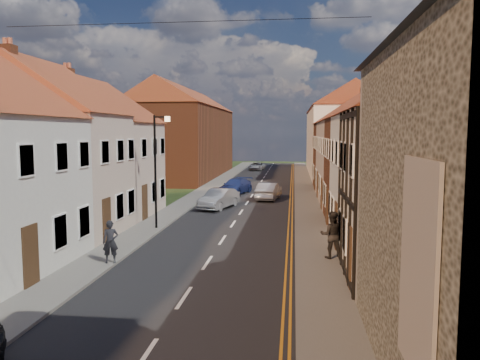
{
  "coord_description": "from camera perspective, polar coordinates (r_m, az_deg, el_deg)",
  "views": [
    {
      "loc": [
        3.4,
        -4.04,
        5.23
      ],
      "look_at": [
        0.22,
        23.56,
        2.38
      ],
      "focal_mm": 35.0,
      "sensor_mm": 36.0,
      "label": 1
    }
  ],
  "objects": [
    {
      "name": "lamppost",
      "position": [
        25.16,
        -10.11,
        1.9
      ],
      "size": [
        0.88,
        0.15,
        6.0
      ],
      "color": "black",
      "rests_on": "pavement_left"
    },
    {
      "name": "cottage_r_pink",
      "position": [
        33.47,
        16.77,
        4.31
      ],
      "size": [
        8.3,
        6.0,
        9.0
      ],
      "color": "tan",
      "rests_on": "ground"
    },
    {
      "name": "block_right_far",
      "position": [
        59.34,
        12.34,
        5.77
      ],
      "size": [
        8.3,
        24.2,
        10.5
      ],
      "color": "#EDE1C8",
      "rests_on": "ground"
    },
    {
      "name": "cottage_r_white_far",
      "position": [
        38.8,
        15.37,
        4.53
      ],
      "size": [
        8.3,
        5.2,
        9.0
      ],
      "color": "tan",
      "rests_on": "ground"
    },
    {
      "name": "pavement_left",
      "position": [
        35.3,
        -6.27,
        -2.61
      ],
      "size": [
        1.8,
        90.0,
        0.12
      ],
      "primitive_type": "cube",
      "color": "slate",
      "rests_on": "ground"
    },
    {
      "name": "cottage_l_brick_mid",
      "position": [
        25.49,
        -23.37,
        3.79
      ],
      "size": [
        8.3,
        5.7,
        9.1
      ],
      "color": "tan",
      "rests_on": "ground"
    },
    {
      "name": "cottage_r_cream_mid",
      "position": [
        28.17,
        18.71,
        4.02
      ],
      "size": [
        8.3,
        5.2,
        9.0
      ],
      "color": "brown",
      "rests_on": "ground"
    },
    {
      "name": "pedestrian_right",
      "position": [
        19.45,
        11.12,
        -6.57
      ],
      "size": [
        0.94,
        0.74,
        1.92
      ],
      "primitive_type": "imported",
      "rotation": [
        0.0,
        0.0,
        3.15
      ],
      "color": "black",
      "rests_on": "pavement_right"
    },
    {
      "name": "road",
      "position": [
        34.61,
        0.86,
        -2.83
      ],
      "size": [
        7.0,
        90.0,
        0.02
      ],
      "primitive_type": "cube",
      "color": "black",
      "rests_on": "ground"
    },
    {
      "name": "car_mid_b",
      "position": [
        36.38,
        3.53,
        -1.36
      ],
      "size": [
        1.94,
        4.23,
        1.35
      ],
      "primitive_type": "imported",
      "rotation": [
        0.0,
        0.0,
        3.01
      ],
      "color": "gray",
      "rests_on": "ground"
    },
    {
      "name": "block_left_far",
      "position": [
        55.51,
        -6.69,
        5.87
      ],
      "size": [
        8.3,
        24.2,
        10.5
      ],
      "color": "brown",
      "rests_on": "ground"
    },
    {
      "name": "pedestrian_left_b",
      "position": [
        19.14,
        -15.51,
        -7.27
      ],
      "size": [
        0.7,
        0.56,
        1.67
      ],
      "primitive_type": "imported",
      "rotation": [
        0.0,
        0.0,
        0.29
      ],
      "color": "black",
      "rests_on": "pavement_left"
    },
    {
      "name": "car_mid",
      "position": [
        32.16,
        -2.58,
        -2.3
      ],
      "size": [
        2.52,
        4.35,
        1.35
      ],
      "primitive_type": "imported",
      "rotation": [
        0.0,
        0.0,
        -0.28
      ],
      "color": "#919398",
      "rests_on": "ground"
    },
    {
      "name": "cottage_r_cream_far",
      "position": [
        44.14,
        14.3,
        4.68
      ],
      "size": [
        8.3,
        6.0,
        9.0
      ],
      "color": "brown",
      "rests_on": "ground"
    },
    {
      "name": "pavement_right",
      "position": [
        34.45,
        8.17,
        -2.84
      ],
      "size": [
        1.8,
        90.0,
        0.12
      ],
      "primitive_type": "cube",
      "color": "slate",
      "rests_on": "ground"
    },
    {
      "name": "car_far",
      "position": [
        39.83,
        -0.54,
        -0.77
      ],
      "size": [
        2.88,
        4.74,
        1.28
      ],
      "primitive_type": "imported",
      "rotation": [
        0.0,
        0.0,
        -0.26
      ],
      "color": "navy",
      "rests_on": "ground"
    },
    {
      "name": "cottage_l_pink",
      "position": [
        30.65,
        -17.95,
        3.96
      ],
      "size": [
        8.3,
        6.3,
        8.8
      ],
      "color": "tan",
      "rests_on": "ground"
    },
    {
      "name": "cottage_r_tudor",
      "position": [
        17.75,
        25.9,
        2.8
      ],
      "size": [
        8.3,
        5.2,
        9.0
      ],
      "color": "#EDE1C8",
      "rests_on": "ground"
    },
    {
      "name": "car_distant",
      "position": [
        64.6,
        2.07,
        1.68
      ],
      "size": [
        2.15,
        4.05,
        1.08
      ],
      "primitive_type": "imported",
      "rotation": [
        0.0,
        0.0,
        -0.09
      ],
      "color": "#A3A6AA",
      "rests_on": "ground"
    },
    {
      "name": "cottage_r_white_near",
      "position": [
        22.92,
        21.53,
        3.55
      ],
      "size": [
        8.3,
        6.0,
        9.0
      ],
      "color": "#BCB8B1",
      "rests_on": "ground"
    }
  ]
}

